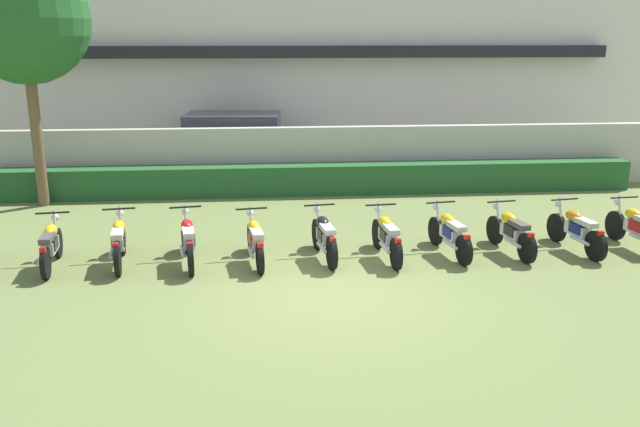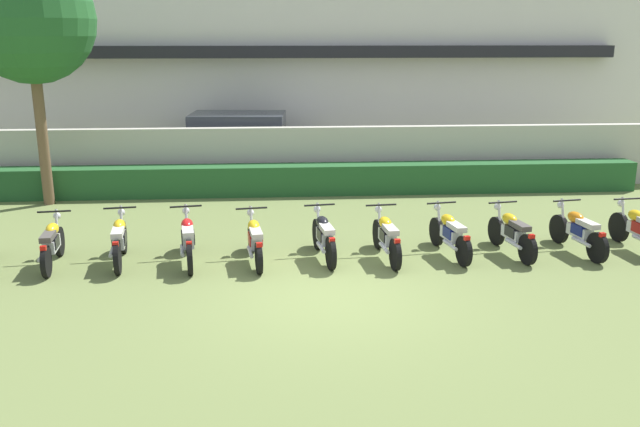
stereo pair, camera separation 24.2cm
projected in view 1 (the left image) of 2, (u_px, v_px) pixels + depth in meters
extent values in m
plane|color=olive|center=(332.00, 295.00, 10.92)|extent=(60.00, 60.00, 0.00)
cube|color=silver|center=(290.00, 59.00, 23.58)|extent=(23.34, 6.00, 6.53)
cube|color=black|center=(294.00, 52.00, 20.37)|extent=(19.60, 0.50, 0.36)
cube|color=#BCB7A8|center=(301.00, 158.00, 18.26)|extent=(22.17, 0.30, 1.69)
cube|color=#235628|center=(303.00, 179.00, 17.70)|extent=(17.74, 0.70, 0.79)
cube|color=silver|center=(241.00, 153.00, 19.67)|extent=(4.64, 2.23, 1.00)
cube|color=#2D333D|center=(233.00, 125.00, 19.46)|extent=(2.84, 1.93, 0.65)
cylinder|color=black|center=(295.00, 160.00, 20.68)|extent=(0.70, 0.28, 0.68)
cylinder|color=black|center=(293.00, 172.00, 18.89)|extent=(0.70, 0.28, 0.68)
cylinder|color=black|center=(194.00, 160.00, 20.66)|extent=(0.70, 0.28, 0.68)
cylinder|color=black|center=(182.00, 172.00, 18.88)|extent=(0.70, 0.28, 0.68)
cylinder|color=brown|center=(37.00, 137.00, 16.19)|extent=(0.26, 0.26, 3.41)
sphere|color=#235B28|center=(24.00, 19.00, 15.47)|extent=(3.02, 3.02, 3.02)
cylinder|color=black|center=(58.00, 243.00, 12.71)|extent=(0.15, 0.57, 0.56)
cylinder|color=black|center=(45.00, 263.00, 11.58)|extent=(0.15, 0.57, 0.56)
cube|color=silver|center=(50.00, 246.00, 12.06)|extent=(0.26, 0.62, 0.22)
ellipsoid|color=yellow|center=(51.00, 231.00, 12.16)|extent=(0.27, 0.46, 0.22)
cube|color=#4C4742|center=(47.00, 238.00, 11.79)|extent=(0.25, 0.54, 0.10)
cube|color=red|center=(43.00, 250.00, 11.41)|extent=(0.11, 0.09, 0.08)
cylinder|color=silver|center=(55.00, 228.00, 12.55)|extent=(0.07, 0.23, 0.65)
cylinder|color=black|center=(52.00, 213.00, 12.38)|extent=(0.60, 0.10, 0.04)
sphere|color=silver|center=(55.00, 217.00, 12.60)|extent=(0.14, 0.14, 0.14)
cylinder|color=silver|center=(41.00, 257.00, 11.83)|extent=(0.13, 0.55, 0.07)
cube|color=black|center=(50.00, 244.00, 12.00)|extent=(0.28, 0.38, 0.20)
cylinder|color=black|center=(122.00, 239.00, 12.89)|extent=(0.17, 0.62, 0.62)
cylinder|color=black|center=(117.00, 259.00, 11.74)|extent=(0.17, 0.62, 0.62)
cube|color=silver|center=(119.00, 241.00, 12.23)|extent=(0.27, 0.62, 0.22)
ellipsoid|color=yellow|center=(119.00, 227.00, 12.33)|extent=(0.27, 0.46, 0.22)
cube|color=beige|center=(117.00, 234.00, 11.96)|extent=(0.26, 0.54, 0.10)
cube|color=red|center=(116.00, 245.00, 11.57)|extent=(0.11, 0.09, 0.08)
cylinder|color=silver|center=(120.00, 224.00, 12.72)|extent=(0.08, 0.23, 0.65)
cylinder|color=black|center=(119.00, 209.00, 12.56)|extent=(0.60, 0.11, 0.04)
sphere|color=silver|center=(120.00, 213.00, 12.78)|extent=(0.14, 0.14, 0.14)
cylinder|color=silver|center=(112.00, 253.00, 12.00)|extent=(0.14, 0.55, 0.07)
cube|color=black|center=(119.00, 239.00, 12.17)|extent=(0.28, 0.39, 0.20)
cylinder|color=black|center=(187.00, 237.00, 12.98)|extent=(0.18, 0.64, 0.64)
cylinder|color=black|center=(190.00, 258.00, 11.74)|extent=(0.18, 0.64, 0.64)
cube|color=silver|center=(188.00, 240.00, 12.27)|extent=(0.29, 0.62, 0.22)
ellipsoid|color=red|center=(187.00, 225.00, 12.37)|extent=(0.28, 0.47, 0.22)
cube|color=beige|center=(188.00, 232.00, 12.00)|extent=(0.28, 0.54, 0.10)
cube|color=red|center=(190.00, 245.00, 11.57)|extent=(0.11, 0.09, 0.08)
cylinder|color=silver|center=(186.00, 222.00, 12.81)|extent=(0.08, 0.23, 0.65)
cylinder|color=black|center=(185.00, 207.00, 12.65)|extent=(0.60, 0.13, 0.04)
sphere|color=silver|center=(185.00, 212.00, 12.87)|extent=(0.14, 0.14, 0.14)
cylinder|color=silver|center=(183.00, 251.00, 12.05)|extent=(0.15, 0.55, 0.07)
cube|color=black|center=(188.00, 238.00, 12.21)|extent=(0.29, 0.39, 0.20)
cylinder|color=black|center=(251.00, 238.00, 13.01)|extent=(0.16, 0.57, 0.56)
cylinder|color=black|center=(260.00, 259.00, 11.83)|extent=(0.16, 0.57, 0.56)
cube|color=silver|center=(255.00, 241.00, 12.33)|extent=(0.28, 0.62, 0.22)
ellipsoid|color=yellow|center=(254.00, 227.00, 12.43)|extent=(0.28, 0.47, 0.22)
cube|color=#B2ADA3|center=(257.00, 234.00, 12.06)|extent=(0.27, 0.54, 0.10)
cube|color=red|center=(260.00, 245.00, 11.66)|extent=(0.11, 0.09, 0.08)
cylinder|color=silver|center=(251.00, 224.00, 12.84)|extent=(0.08, 0.23, 0.65)
cylinder|color=black|center=(251.00, 209.00, 12.68)|extent=(0.60, 0.12, 0.04)
sphere|color=silver|center=(250.00, 213.00, 12.90)|extent=(0.14, 0.14, 0.14)
cylinder|color=silver|center=(251.00, 252.00, 12.11)|extent=(0.14, 0.55, 0.07)
cube|color=#A51414|center=(256.00, 239.00, 12.27)|extent=(0.29, 0.39, 0.20)
cylinder|color=black|center=(317.00, 234.00, 13.20)|extent=(0.17, 0.61, 0.61)
cylinder|color=black|center=(332.00, 253.00, 12.05)|extent=(0.17, 0.61, 0.61)
cube|color=silver|center=(325.00, 236.00, 12.54)|extent=(0.28, 0.62, 0.22)
ellipsoid|color=black|center=(323.00, 222.00, 12.64)|extent=(0.28, 0.47, 0.22)
cube|color=beige|center=(328.00, 229.00, 12.27)|extent=(0.27, 0.54, 0.10)
cube|color=red|center=(333.00, 240.00, 11.89)|extent=(0.11, 0.09, 0.08)
cylinder|color=silver|center=(318.00, 220.00, 13.03)|extent=(0.08, 0.23, 0.65)
cylinder|color=black|center=(319.00, 205.00, 12.86)|extent=(0.60, 0.12, 0.04)
sphere|color=silver|center=(317.00, 209.00, 13.09)|extent=(0.14, 0.14, 0.14)
cylinder|color=silver|center=(321.00, 247.00, 12.31)|extent=(0.14, 0.55, 0.07)
cube|color=black|center=(325.00, 235.00, 12.48)|extent=(0.29, 0.39, 0.20)
cylinder|color=black|center=(378.00, 234.00, 13.26)|extent=(0.14, 0.59, 0.59)
cylinder|color=black|center=(396.00, 254.00, 12.04)|extent=(0.14, 0.59, 0.59)
cube|color=silver|center=(387.00, 237.00, 12.56)|extent=(0.25, 0.62, 0.22)
ellipsoid|color=yellow|center=(385.00, 222.00, 12.66)|extent=(0.26, 0.46, 0.22)
cube|color=#B2ADA3|center=(391.00, 229.00, 12.29)|extent=(0.24, 0.54, 0.10)
cube|color=red|center=(398.00, 241.00, 11.87)|extent=(0.11, 0.09, 0.08)
cylinder|color=silver|center=(379.00, 219.00, 13.09)|extent=(0.07, 0.23, 0.65)
cylinder|color=black|center=(381.00, 205.00, 12.92)|extent=(0.60, 0.09, 0.04)
sphere|color=silver|center=(378.00, 209.00, 13.15)|extent=(0.14, 0.14, 0.14)
cylinder|color=silver|center=(385.00, 248.00, 12.34)|extent=(0.12, 0.55, 0.07)
cube|color=black|center=(388.00, 235.00, 12.50)|extent=(0.27, 0.38, 0.20)
cylinder|color=black|center=(436.00, 231.00, 13.47)|extent=(0.18, 0.58, 0.57)
cylinder|color=black|center=(464.00, 250.00, 12.27)|extent=(0.18, 0.58, 0.57)
cube|color=silver|center=(451.00, 233.00, 12.78)|extent=(0.29, 0.62, 0.22)
ellipsoid|color=yellow|center=(447.00, 220.00, 12.88)|extent=(0.28, 0.47, 0.22)
cube|color=beige|center=(456.00, 226.00, 12.51)|extent=(0.28, 0.54, 0.10)
cube|color=red|center=(467.00, 237.00, 12.10)|extent=(0.11, 0.09, 0.08)
cylinder|color=silver|center=(438.00, 217.00, 13.31)|extent=(0.08, 0.23, 0.65)
cylinder|color=black|center=(441.00, 202.00, 13.14)|extent=(0.60, 0.13, 0.04)
sphere|color=silver|center=(436.00, 207.00, 13.36)|extent=(0.14, 0.14, 0.14)
cylinder|color=silver|center=(450.00, 244.00, 12.56)|extent=(0.15, 0.55, 0.07)
cube|color=navy|center=(452.00, 232.00, 12.72)|extent=(0.29, 0.39, 0.20)
cylinder|color=black|center=(495.00, 230.00, 13.53)|extent=(0.18, 0.58, 0.58)
cylinder|color=black|center=(527.00, 248.00, 12.38)|extent=(0.18, 0.58, 0.58)
cube|color=silver|center=(512.00, 232.00, 12.87)|extent=(0.29, 0.62, 0.22)
ellipsoid|color=yellow|center=(509.00, 218.00, 12.97)|extent=(0.28, 0.47, 0.22)
cube|color=#4C4742|center=(519.00, 225.00, 12.60)|extent=(0.28, 0.54, 0.10)
cube|color=red|center=(531.00, 235.00, 12.21)|extent=(0.11, 0.09, 0.08)
cylinder|color=silver|center=(498.00, 216.00, 13.36)|extent=(0.08, 0.23, 0.65)
cylinder|color=black|center=(501.00, 201.00, 13.20)|extent=(0.60, 0.13, 0.04)
sphere|color=silver|center=(496.00, 206.00, 13.42)|extent=(0.14, 0.14, 0.14)
cylinder|color=silver|center=(513.00, 243.00, 12.64)|extent=(0.15, 0.55, 0.07)
cube|color=black|center=(514.00, 230.00, 12.81)|extent=(0.29, 0.39, 0.20)
cylinder|color=black|center=(557.00, 228.00, 13.68)|extent=(0.18, 0.59, 0.59)
cylinder|color=black|center=(596.00, 246.00, 12.49)|extent=(0.18, 0.59, 0.59)
cube|color=silver|center=(578.00, 230.00, 13.00)|extent=(0.29, 0.62, 0.22)
ellipsoid|color=orange|center=(574.00, 216.00, 13.10)|extent=(0.29, 0.47, 0.22)
cube|color=beige|center=(586.00, 223.00, 12.73)|extent=(0.28, 0.54, 0.10)
cube|color=red|center=(601.00, 233.00, 12.32)|extent=(0.11, 0.09, 0.08)
cylinder|color=silver|center=(561.00, 214.00, 13.51)|extent=(0.09, 0.23, 0.65)
cylinder|color=black|center=(565.00, 199.00, 13.34)|extent=(0.60, 0.13, 0.04)
sphere|color=silver|center=(558.00, 204.00, 13.57)|extent=(0.14, 0.14, 0.14)
cylinder|color=silver|center=(579.00, 240.00, 12.77)|extent=(0.16, 0.55, 0.07)
cube|color=navy|center=(579.00, 228.00, 12.94)|extent=(0.29, 0.39, 0.20)
cylinder|color=black|center=(615.00, 225.00, 13.79)|extent=(0.15, 0.61, 0.61)
cube|color=silver|center=(637.00, 228.00, 13.11)|extent=(0.26, 0.62, 0.22)
ellipsoid|color=yellow|center=(633.00, 214.00, 13.21)|extent=(0.26, 0.46, 0.22)
cylinder|color=silver|center=(620.00, 212.00, 13.62)|extent=(0.07, 0.23, 0.65)
cylinder|color=black|center=(624.00, 197.00, 13.46)|extent=(0.60, 0.09, 0.04)
sphere|color=silver|center=(618.00, 202.00, 13.68)|extent=(0.14, 0.14, 0.14)
cylinder|color=silver|center=(639.00, 238.00, 12.88)|extent=(0.12, 0.55, 0.07)
cube|color=#A51414|center=(639.00, 226.00, 13.05)|extent=(0.27, 0.38, 0.20)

